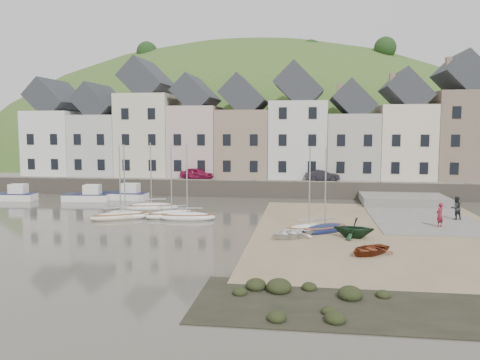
# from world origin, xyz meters

# --- Properties ---
(ground) EXTENTS (160.00, 160.00, 0.00)m
(ground) POSITION_xyz_m (0.00, 0.00, 0.00)
(ground) COLOR #444035
(ground) RESTS_ON ground
(quay_land) EXTENTS (90.00, 30.00, 1.50)m
(quay_land) POSITION_xyz_m (0.00, 32.00, 0.75)
(quay_land) COLOR #3A5823
(quay_land) RESTS_ON ground
(quay_street) EXTENTS (70.00, 7.00, 0.10)m
(quay_street) POSITION_xyz_m (0.00, 20.50, 1.55)
(quay_street) COLOR slate
(quay_street) RESTS_ON quay_land
(seawall) EXTENTS (70.00, 1.20, 1.80)m
(seawall) POSITION_xyz_m (0.00, 17.00, 0.90)
(seawall) COLOR slate
(seawall) RESTS_ON ground
(beach) EXTENTS (18.00, 26.00, 0.06)m
(beach) POSITION_xyz_m (11.00, 0.00, 0.03)
(beach) COLOR #7F6A4D
(beach) RESTS_ON ground
(slipway) EXTENTS (8.00, 18.00, 0.12)m
(slipway) POSITION_xyz_m (15.00, 8.00, 0.06)
(slipway) COLOR slate
(slipway) RESTS_ON ground
(hillside) EXTENTS (134.40, 84.00, 84.00)m
(hillside) POSITION_xyz_m (-5.00, 60.00, -17.99)
(hillside) COLOR #3A5823
(hillside) RESTS_ON ground
(townhouse_terrace) EXTENTS (61.05, 8.00, 13.93)m
(townhouse_terrace) POSITION_xyz_m (1.76, 24.00, 7.32)
(townhouse_terrace) COLOR white
(townhouse_terrace) RESTS_ON quay_land
(sailboat_0) EXTENTS (5.04, 2.72, 6.32)m
(sailboat_0) POSITION_xyz_m (-8.40, 7.55, 0.26)
(sailboat_0) COLOR white
(sailboat_0) RESTS_ON ground
(sailboat_1) EXTENTS (3.69, 1.73, 6.32)m
(sailboat_1) POSITION_xyz_m (-9.25, 3.21, 0.27)
(sailboat_1) COLOR white
(sailboat_1) RESTS_ON ground
(sailboat_2) EXTENTS (4.99, 3.97, 6.32)m
(sailboat_2) POSITION_xyz_m (-9.43, 2.66, 0.26)
(sailboat_2) COLOR beige
(sailboat_2) RESTS_ON ground
(sailboat_3) EXTENTS (4.59, 3.68, 6.32)m
(sailboat_3) POSITION_xyz_m (-5.46, 3.88, 0.26)
(sailboat_3) COLOR white
(sailboat_3) RESTS_ON ground
(sailboat_4) EXTENTS (4.72, 2.05, 6.32)m
(sailboat_4) POSITION_xyz_m (-3.93, 3.09, 0.26)
(sailboat_4) COLOR white
(sailboat_4) RESTS_ON ground
(sailboat_5) EXTENTS (4.12, 3.83, 6.32)m
(sailboat_5) POSITION_xyz_m (7.00, -0.42, 0.27)
(sailboat_5) COLOR #151B41
(sailboat_5) RESTS_ON ground
(sailboat_6) EXTENTS (4.12, 3.14, 6.32)m
(sailboat_6) POSITION_xyz_m (5.89, -0.59, 0.27)
(sailboat_6) COLOR white
(sailboat_6) RESTS_ON ground
(motorboat_0) EXTENTS (4.79, 2.27, 1.70)m
(motorboat_0) POSITION_xyz_m (-16.50, 11.71, 0.58)
(motorboat_0) COLOR white
(motorboat_0) RESTS_ON ground
(motorboat_1) EXTENTS (4.82, 2.00, 1.70)m
(motorboat_1) POSITION_xyz_m (-24.32, 11.17, 0.58)
(motorboat_1) COLOR white
(motorboat_1) RESTS_ON ground
(motorboat_2) EXTENTS (5.16, 2.00, 1.70)m
(motorboat_2) POSITION_xyz_m (-13.15, 13.32, 0.58)
(motorboat_2) COLOR white
(motorboat_2) RESTS_ON ground
(rowboat_white) EXTENTS (3.77, 3.58, 0.64)m
(rowboat_white) POSITION_xyz_m (4.65, -2.74, 0.38)
(rowboat_white) COLOR white
(rowboat_white) RESTS_ON beach
(rowboat_green) EXTENTS (2.98, 2.67, 1.40)m
(rowboat_green) POSITION_xyz_m (8.86, -2.21, 0.76)
(rowboat_green) COLOR #16331D
(rowboat_green) RESTS_ON beach
(rowboat_red) EXTENTS (3.45, 3.44, 0.59)m
(rowboat_red) POSITION_xyz_m (9.35, -6.51, 0.35)
(rowboat_red) COLOR brown
(rowboat_red) RESTS_ON beach
(person_red) EXTENTS (0.77, 0.76, 1.79)m
(person_red) POSITION_xyz_m (15.49, 2.23, 1.02)
(person_red) COLOR maroon
(person_red) RESTS_ON slipway
(person_dark) EXTENTS (1.09, 0.98, 1.84)m
(person_dark) POSITION_xyz_m (17.57, 5.50, 1.04)
(person_dark) COLOR #212327
(person_dark) RESTS_ON slipway
(car_left) EXTENTS (4.15, 2.63, 1.32)m
(car_left) POSITION_xyz_m (-6.89, 19.50, 2.26)
(car_left) COLOR maroon
(car_left) RESTS_ON quay_street
(car_right) EXTENTS (3.88, 1.96, 1.22)m
(car_right) POSITION_xyz_m (7.36, 19.50, 2.21)
(car_right) COLOR black
(car_right) RESTS_ON quay_street
(shore_rocks) EXTENTS (14.00, 6.00, 0.76)m
(shore_rocks) POSITION_xyz_m (7.15, -14.86, 0.11)
(shore_rocks) COLOR black
(shore_rocks) RESTS_ON ground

